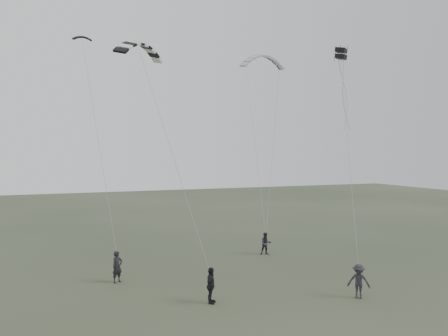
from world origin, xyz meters
name	(u,v)px	position (x,y,z in m)	size (l,w,h in m)	color
ground	(238,298)	(0.00, 0.00, 0.00)	(140.00, 140.00, 0.00)	#313D2A
flyer_left	(117,267)	(-5.77, 5.50, 0.98)	(0.71, 0.47, 1.96)	black
flyer_right	(266,244)	(6.20, 8.76, 0.87)	(0.84, 0.66, 1.74)	#26262C
flyer_center	(211,285)	(-1.66, -0.15, 0.96)	(1.13, 0.47, 1.93)	black
flyer_far	(359,281)	(6.21, -2.41, 0.94)	(1.22, 0.70, 1.89)	#26262B
kite_dark_small	(82,37)	(-7.33, 10.80, 16.22)	(1.31, 0.39, 0.46)	black
kite_pale_large	(263,56)	(8.23, 13.39, 16.70)	(4.15, 0.93, 1.69)	#B6B9BC
kite_striped	(140,44)	(-4.52, 4.27, 14.51)	(3.42, 0.85, 1.31)	black
kite_box	(341,54)	(9.26, 3.47, 14.91)	(0.67, 0.67, 0.73)	black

